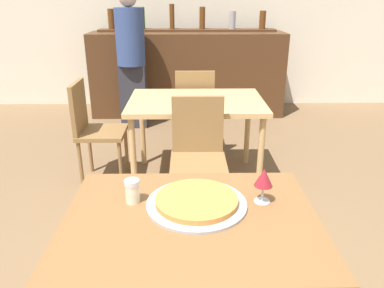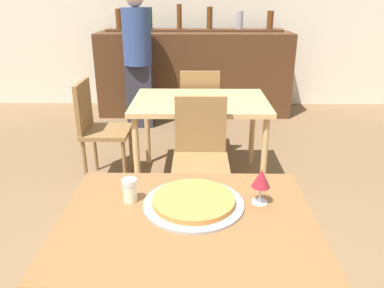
{
  "view_description": "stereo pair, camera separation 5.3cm",
  "coord_description": "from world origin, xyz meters",
  "px_view_note": "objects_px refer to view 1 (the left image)",
  "views": [
    {
      "loc": [
        -0.02,
        -1.3,
        1.58
      ],
      "look_at": [
        0.01,
        0.55,
        0.84
      ],
      "focal_mm": 35.0,
      "sensor_mm": 36.0,
      "label": 1
    },
    {
      "loc": [
        0.04,
        -1.3,
        1.58
      ],
      "look_at": [
        0.01,
        0.55,
        0.84
      ],
      "focal_mm": 35.0,
      "sensor_mm": 36.0,
      "label": 2
    }
  ],
  "objects_px": {
    "chair_far_side_left": "(92,125)",
    "chair_far_side_back": "(195,106)",
    "pizza_tray": "(197,202)",
    "cheese_shaker": "(132,191)",
    "chair_far_side_front": "(198,150)",
    "person_standing": "(131,56)",
    "wine_glass": "(264,178)"
  },
  "relations": [
    {
      "from": "chair_far_side_left",
      "to": "chair_far_side_back",
      "type": "bearing_deg",
      "value": -57.52
    },
    {
      "from": "pizza_tray",
      "to": "cheese_shaker",
      "type": "height_order",
      "value": "cheese_shaker"
    },
    {
      "from": "chair_far_side_front",
      "to": "person_standing",
      "type": "bearing_deg",
      "value": 109.9
    },
    {
      "from": "pizza_tray",
      "to": "wine_glass",
      "type": "xyz_separation_m",
      "value": [
        0.29,
        0.02,
        0.1
      ]
    },
    {
      "from": "wine_glass",
      "to": "person_standing",
      "type": "bearing_deg",
      "value": 107.47
    },
    {
      "from": "pizza_tray",
      "to": "wine_glass",
      "type": "distance_m",
      "value": 0.3
    },
    {
      "from": "pizza_tray",
      "to": "cheese_shaker",
      "type": "bearing_deg",
      "value": 173.71
    },
    {
      "from": "wine_glass",
      "to": "chair_far_side_front",
      "type": "bearing_deg",
      "value": 102.71
    },
    {
      "from": "chair_far_side_left",
      "to": "person_standing",
      "type": "bearing_deg",
      "value": -6.06
    },
    {
      "from": "person_standing",
      "to": "wine_glass",
      "type": "relative_size",
      "value": 10.33
    },
    {
      "from": "chair_far_side_back",
      "to": "person_standing",
      "type": "xyz_separation_m",
      "value": [
        -0.74,
        0.91,
        0.36
      ]
    },
    {
      "from": "cheese_shaker",
      "to": "wine_glass",
      "type": "distance_m",
      "value": 0.57
    },
    {
      "from": "pizza_tray",
      "to": "person_standing",
      "type": "xyz_separation_m",
      "value": [
        -0.7,
        3.17,
        0.13
      ]
    },
    {
      "from": "chair_far_side_front",
      "to": "wine_glass",
      "type": "distance_m",
      "value": 1.16
    },
    {
      "from": "chair_far_side_left",
      "to": "person_standing",
      "type": "height_order",
      "value": "person_standing"
    },
    {
      "from": "wine_glass",
      "to": "pizza_tray",
      "type": "bearing_deg",
      "value": -175.2
    },
    {
      "from": "pizza_tray",
      "to": "chair_far_side_front",
      "type": "bearing_deg",
      "value": 87.9
    },
    {
      "from": "chair_far_side_front",
      "to": "chair_far_side_back",
      "type": "relative_size",
      "value": 1.0
    },
    {
      "from": "chair_far_side_front",
      "to": "wine_glass",
      "type": "height_order",
      "value": "chair_far_side_front"
    },
    {
      "from": "chair_far_side_left",
      "to": "chair_far_side_front",
      "type": "bearing_deg",
      "value": -122.48
    },
    {
      "from": "chair_far_side_back",
      "to": "cheese_shaker",
      "type": "xyz_separation_m",
      "value": [
        -0.32,
        -2.23,
        0.27
      ]
    },
    {
      "from": "chair_far_side_front",
      "to": "wine_glass",
      "type": "xyz_separation_m",
      "value": [
        0.25,
        -1.09,
        0.33
      ]
    },
    {
      "from": "chair_far_side_left",
      "to": "pizza_tray",
      "type": "xyz_separation_m",
      "value": [
        0.86,
        -1.69,
        0.23
      ]
    },
    {
      "from": "cheese_shaker",
      "to": "chair_far_side_left",
      "type": "bearing_deg",
      "value": 109.36
    },
    {
      "from": "chair_far_side_back",
      "to": "chair_far_side_left",
      "type": "height_order",
      "value": "same"
    },
    {
      "from": "chair_far_side_back",
      "to": "wine_glass",
      "type": "bearing_deg",
      "value": 96.27
    },
    {
      "from": "chair_far_side_front",
      "to": "cheese_shaker",
      "type": "relative_size",
      "value": 8.49
    },
    {
      "from": "chair_far_side_front",
      "to": "cheese_shaker",
      "type": "distance_m",
      "value": 1.16
    },
    {
      "from": "chair_far_side_front",
      "to": "cheese_shaker",
      "type": "height_order",
      "value": "chair_far_side_front"
    },
    {
      "from": "wine_glass",
      "to": "cheese_shaker",
      "type": "bearing_deg",
      "value": 179.34
    },
    {
      "from": "chair_far_side_front",
      "to": "chair_far_side_back",
      "type": "height_order",
      "value": "same"
    },
    {
      "from": "person_standing",
      "to": "cheese_shaker",
      "type": "bearing_deg",
      "value": -82.28
    }
  ]
}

